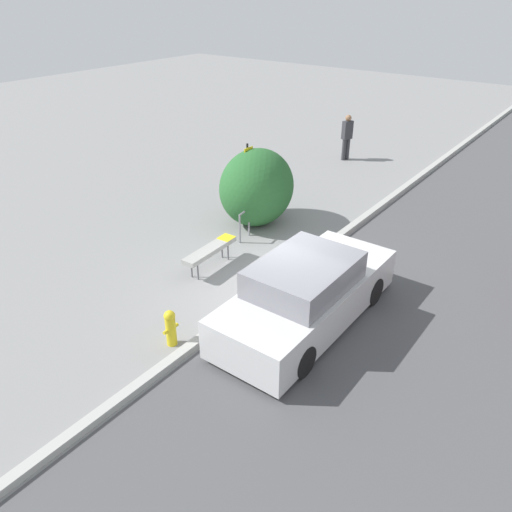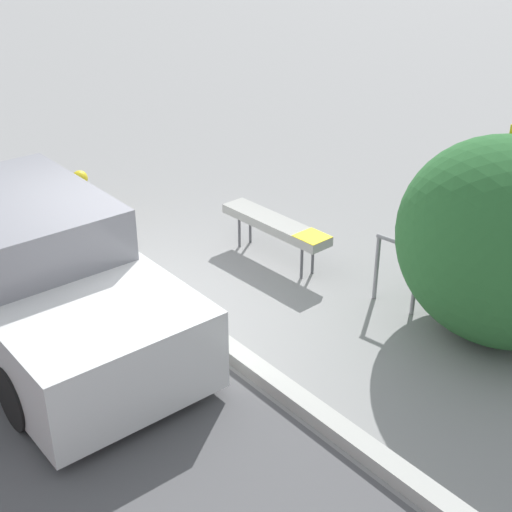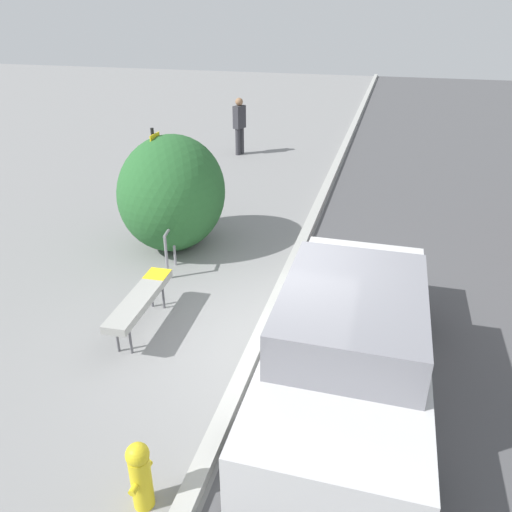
# 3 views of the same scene
# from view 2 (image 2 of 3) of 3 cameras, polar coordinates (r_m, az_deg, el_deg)

# --- Properties ---
(ground_plane) EXTENTS (60.00, 60.00, 0.00)m
(ground_plane) POSITION_cam_2_polar(r_m,az_deg,el_deg) (8.08, -6.65, -4.55)
(ground_plane) COLOR gray
(curb) EXTENTS (60.00, 0.20, 0.13)m
(curb) POSITION_cam_2_polar(r_m,az_deg,el_deg) (8.04, -6.68, -4.16)
(curb) COLOR #A8A8A3
(curb) RESTS_ON ground_plane
(bench) EXTENTS (1.67, 0.42, 0.56)m
(bench) POSITION_cam_2_polar(r_m,az_deg,el_deg) (8.94, 1.57, 2.50)
(bench) COLOR #515156
(bench) RESTS_ON ground_plane
(bike_rack) EXTENTS (0.55, 0.13, 0.83)m
(bike_rack) POSITION_cam_2_polar(r_m,az_deg,el_deg) (8.07, 11.16, -0.85)
(bike_rack) COLOR gray
(bike_rack) RESTS_ON ground_plane
(fire_hydrant) EXTENTS (0.36, 0.22, 0.77)m
(fire_hydrant) POSITION_cam_2_polar(r_m,az_deg,el_deg) (10.37, -13.76, 4.79)
(fire_hydrant) COLOR gold
(fire_hydrant) RESTS_ON ground_plane
(shrub_hedge) EXTENTS (2.30, 1.95, 2.16)m
(shrub_hedge) POSITION_cam_2_polar(r_m,az_deg,el_deg) (7.57, 19.22, 1.03)
(shrub_hedge) COLOR #28602D
(shrub_hedge) RESTS_ON ground_plane
(parked_car_near) EXTENTS (4.55, 1.78, 1.47)m
(parked_car_near) POSITION_cam_2_polar(r_m,az_deg,el_deg) (7.86, -17.63, -1.13)
(parked_car_near) COLOR black
(parked_car_near) RESTS_ON ground_plane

